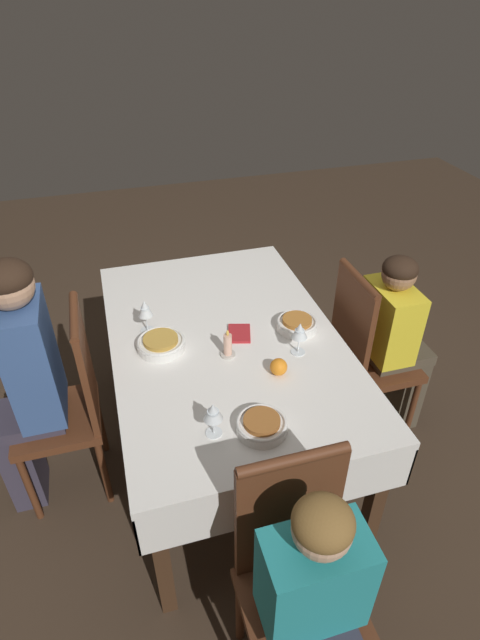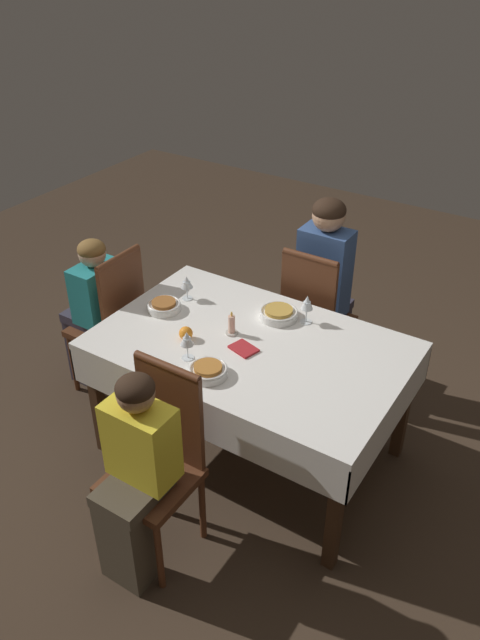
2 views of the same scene
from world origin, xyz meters
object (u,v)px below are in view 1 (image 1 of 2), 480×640
chair_west (297,574)px  napkin_red_folded (240,334)px  wine_glass_north (145,310)px  orange_fruit (279,367)px  bowl_west (262,425)px  dining_table (225,351)px  chair_south (365,352)px  person_adult_denim (25,378)px  person_child_teal (318,623)px  candle_centerpiece (228,347)px  person_child_yellow (396,339)px  bowl_north (161,344)px  wine_glass_west (213,413)px  wine_glass_south (300,332)px  bowl_south (297,324)px  chair_north (70,401)px

chair_west → napkin_red_folded: size_ratio=6.38×
wine_glass_north → orange_fruit: wine_glass_north is taller
bowl_west → napkin_red_folded: 0.57m
dining_table → chair_south: (-0.04, -0.71, -0.13)m
person_adult_denim → person_child_teal: (-1.17, -0.83, -0.14)m
bowl_west → candle_centerpiece: (0.44, 0.01, 0.02)m
person_child_yellow → bowl_north: person_child_yellow is taller
chair_south → wine_glass_west: bearing=119.0°
person_child_yellow → bowl_north: (0.04, 1.16, 0.20)m
chair_west → napkin_red_folded: bearing=84.4°
person_child_yellow → chair_south: bearing=90.0°
person_child_teal → bowl_west: bearing=88.5°
bowl_north → napkin_red_folded: (-0.00, -0.35, -0.02)m
wine_glass_west → candle_centerpiece: 0.44m
candle_centerpiece → person_child_teal: bearing=179.5°
chair_south → bowl_north: (0.04, 1.00, 0.24)m
bowl_west → napkin_red_folded: bowl_west is taller
chair_west → wine_glass_south: size_ratio=6.41×
wine_glass_north → candle_centerpiece: (-0.27, -0.31, -0.07)m
wine_glass_north → wine_glass_south: size_ratio=1.06×
napkin_red_folded → bowl_south: bearing=-95.3°
chair_north → wine_glass_south: 1.06m
chair_north → chair_south: bearing=87.9°
dining_table → person_child_teal: size_ratio=1.52×
chair_south → napkin_red_folded: chair_south is taller
bowl_south → wine_glass_north: bearing=75.2°
dining_table → wine_glass_south: size_ratio=10.12×
chair_south → person_child_yellow: 0.17m
bowl_south → wine_glass_west: bearing=134.5°
person_adult_denim → candle_centerpiece: person_adult_denim is taller
chair_south → wine_glass_west: size_ratio=6.87×
chair_north → wine_glass_west: size_ratio=6.87×
chair_west → bowl_north: size_ratio=4.74×
chair_west → chair_north: bearing=124.3°
person_child_teal → bowl_north: person_child_teal is taller
chair_north → candle_centerpiece: 0.75m
bowl_south → napkin_red_folded: bowl_south is taller
candle_centerpiece → wine_glass_south: bearing=-102.2°
person_adult_denim → wine_glass_west: 0.88m
orange_fruit → bowl_south: bearing=-34.6°
napkin_red_folded → bowl_north: bearing=89.9°
bowl_north → bowl_west: same height
person_adult_denim → bowl_west: person_adult_denim is taller
chair_south → bowl_south: (0.01, 0.38, 0.24)m
orange_fruit → napkin_red_folded: size_ratio=0.46×
wine_glass_west → chair_south: bearing=-61.0°
chair_south → wine_glass_north: 1.11m
bowl_south → person_child_teal: bearing=162.2°
person_child_teal → wine_glass_south: person_child_teal is taller
bowl_north → dining_table: bearing=-89.2°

